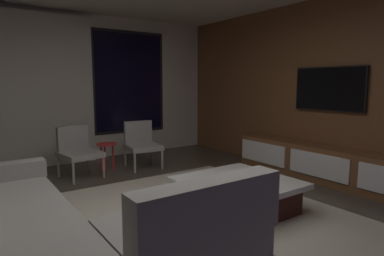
# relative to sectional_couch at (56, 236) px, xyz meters

# --- Properties ---
(floor) EXTENTS (9.20, 9.20, 0.00)m
(floor) POSITION_rel_sectional_couch_xyz_m (0.99, 0.08, -0.29)
(floor) COLOR #473D33
(back_wall_with_window) EXTENTS (6.60, 0.30, 2.70)m
(back_wall_with_window) POSITION_rel_sectional_couch_xyz_m (0.93, 3.69, 1.05)
(back_wall_with_window) COLOR beige
(back_wall_with_window) RESTS_ON floor
(media_wall) EXTENTS (0.12, 7.80, 2.70)m
(media_wall) POSITION_rel_sectional_couch_xyz_m (4.05, 0.08, 1.06)
(media_wall) COLOR brown
(media_wall) RESTS_ON floor
(area_rug) EXTENTS (3.20, 3.80, 0.01)m
(area_rug) POSITION_rel_sectional_couch_xyz_m (1.34, -0.02, -0.28)
(area_rug) COLOR beige
(area_rug) RESTS_ON floor
(sectional_couch) EXTENTS (1.98, 2.50, 0.82)m
(sectional_couch) POSITION_rel_sectional_couch_xyz_m (0.00, 0.00, 0.00)
(sectional_couch) COLOR gray
(sectional_couch) RESTS_ON floor
(coffee_table) EXTENTS (1.16, 1.16, 0.36)m
(coffee_table) POSITION_rel_sectional_couch_xyz_m (1.95, 0.12, -0.10)
(coffee_table) COLOR #3C1B13
(coffee_table) RESTS_ON floor
(book_stack_on_coffee_table) EXTENTS (0.29, 0.22, 0.04)m
(book_stack_on_coffee_table) POSITION_rel_sectional_couch_xyz_m (2.03, -0.00, 0.09)
(book_stack_on_coffee_table) COLOR slate
(book_stack_on_coffee_table) RESTS_ON coffee_table
(accent_chair_near_window) EXTENTS (0.60, 0.62, 0.78)m
(accent_chair_near_window) POSITION_rel_sectional_couch_xyz_m (1.98, 2.55, 0.14)
(accent_chair_near_window) COLOR #B2ADA0
(accent_chair_near_window) RESTS_ON floor
(accent_chair_by_curtain) EXTENTS (0.63, 0.64, 0.78)m
(accent_chair_by_curtain) POSITION_rel_sectional_couch_xyz_m (0.90, 2.55, 0.14)
(accent_chair_by_curtain) COLOR #B2ADA0
(accent_chair_by_curtain) RESTS_ON floor
(side_stool) EXTENTS (0.32, 0.32, 0.46)m
(side_stool) POSITION_rel_sectional_couch_xyz_m (1.39, 2.64, 0.08)
(side_stool) COLOR red
(side_stool) RESTS_ON floor
(media_console) EXTENTS (0.46, 3.10, 0.52)m
(media_console) POSITION_rel_sectional_couch_xyz_m (3.77, 0.13, -0.04)
(media_console) COLOR brown
(media_console) RESTS_ON floor
(mounted_tv) EXTENTS (0.05, 1.12, 0.65)m
(mounted_tv) POSITION_rel_sectional_couch_xyz_m (3.95, 0.33, 1.06)
(mounted_tv) COLOR black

